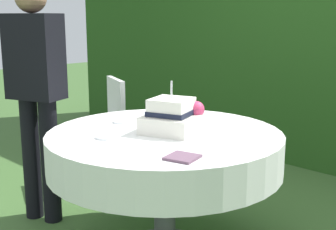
# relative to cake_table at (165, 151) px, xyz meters

# --- Properties ---
(cake_table) EXTENTS (1.35, 1.35, 0.73)m
(cake_table) POSITION_rel_cake_table_xyz_m (0.00, 0.00, 0.00)
(cake_table) COLOR #4C4C51
(cake_table) RESTS_ON ground_plane
(wedding_cake) EXTENTS (0.37, 0.37, 0.30)m
(wedding_cake) POSITION_rel_cake_table_xyz_m (0.04, 0.03, 0.20)
(wedding_cake) COLOR white
(wedding_cake) RESTS_ON cake_table
(serving_plate_near) EXTENTS (0.12, 0.12, 0.01)m
(serving_plate_near) POSITION_rel_cake_table_xyz_m (-0.13, -0.31, 0.12)
(serving_plate_near) COLOR white
(serving_plate_near) RESTS_ON cake_table
(serving_plate_far) EXTENTS (0.12, 0.12, 0.01)m
(serving_plate_far) POSITION_rel_cake_table_xyz_m (-0.36, -0.02, 0.12)
(serving_plate_far) COLOR white
(serving_plate_far) RESTS_ON cake_table
(napkin_stack) EXTENTS (0.17, 0.17, 0.01)m
(napkin_stack) POSITION_rel_cake_table_xyz_m (0.41, -0.29, 0.12)
(napkin_stack) COLOR #6B4C60
(napkin_stack) RESTS_ON cake_table
(garden_chair) EXTENTS (0.53, 0.53, 0.89)m
(garden_chair) POSITION_rel_cake_table_xyz_m (-1.12, 0.43, -0.08)
(garden_chair) COLOR white
(garden_chair) RESTS_ON ground_plane
(standing_person) EXTENTS (0.41, 0.31, 1.60)m
(standing_person) POSITION_rel_cake_table_xyz_m (-0.91, -0.28, 0.31)
(standing_person) COLOR black
(standing_person) RESTS_ON ground_plane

